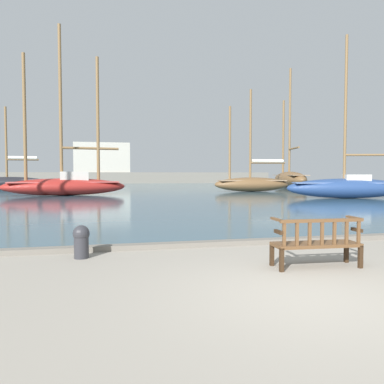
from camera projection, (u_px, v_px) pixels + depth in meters
The scene contains 11 objects.
ground_plane at pixel (314, 296), 5.28m from camera, with size 160.00×160.00×0.00m, color gray.
harbor_water at pixel (131, 187), 48.18m from camera, with size 100.00×80.00×0.08m, color #385666.
quay_edge_kerb at pixel (229, 243), 9.03m from camera, with size 40.00×0.30×0.12m, color slate.
park_bench at pixel (317, 242), 6.88m from camera, with size 1.62×0.60×0.92m.
sailboat_mid_port at pixel (252, 182), 35.30m from camera, with size 7.35×2.59×9.55m.
sailboat_nearest_starboard at pixel (347, 186), 25.50m from camera, with size 8.35×3.99×10.98m.
sailboat_centre_channel at pixel (65, 182), 28.78m from camera, with size 11.32×3.45×12.95m.
sailboat_distant_harbor at pixel (290, 178), 46.00m from camera, with size 4.37×10.28×14.55m.
sailboat_far_port at pixel (9, 181), 42.94m from camera, with size 8.58×3.19×9.31m.
mooring_bollard at pixel (81, 240), 7.64m from camera, with size 0.34×0.34×0.68m.
far_breakwater at pixel (119, 173), 65.97m from camera, with size 53.54×2.40×7.21m.
Camera 1 is at (-2.82, -4.71, 1.72)m, focal length 35.00 mm.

